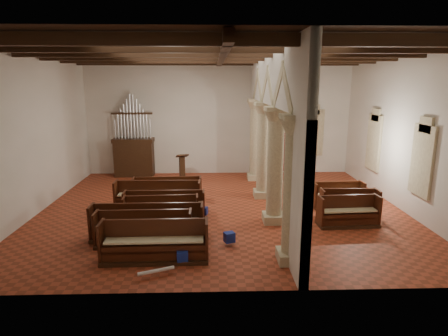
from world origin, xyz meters
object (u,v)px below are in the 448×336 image
(pipe_organ, at_px, (134,150))
(nave_pew_0, at_px, (155,247))
(processional_banner, at_px, (294,162))
(lectern, at_px, (182,169))
(aisle_pew_0, at_px, (348,216))

(pipe_organ, height_order, nave_pew_0, pipe_organ)
(pipe_organ, relative_size, processional_banner, 2.13)
(lectern, height_order, processional_banner, processional_banner)
(lectern, relative_size, processional_banner, 0.68)
(nave_pew_0, bearing_deg, pipe_organ, 103.42)
(lectern, bearing_deg, pipe_organ, 137.86)
(pipe_organ, bearing_deg, processional_banner, -2.36)
(pipe_organ, bearing_deg, nave_pew_0, -75.60)
(pipe_organ, xyz_separation_m, nave_pew_0, (2.52, -9.82, -0.99))
(processional_banner, bearing_deg, aisle_pew_0, -99.23)
(nave_pew_0, distance_m, aisle_pew_0, 6.74)
(lectern, relative_size, aisle_pew_0, 0.66)
(pipe_organ, relative_size, aisle_pew_0, 2.07)
(processional_banner, bearing_deg, lectern, 175.20)
(lectern, bearing_deg, processional_banner, -11.91)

